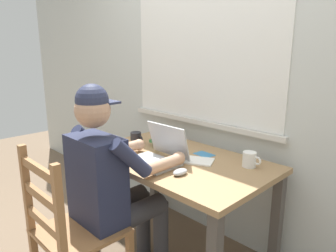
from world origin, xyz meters
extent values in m
cube|color=beige|center=(0.00, 0.45, 1.30)|extent=(6.00, 0.04, 2.60)
cube|color=white|center=(-0.16, 0.43, 1.37)|extent=(1.36, 0.01, 0.95)
cube|color=beige|center=(-0.16, 0.42, 0.87)|extent=(1.42, 0.06, 0.04)
cube|color=#9E7A51|center=(0.00, 0.00, 0.70)|extent=(1.24, 0.75, 0.03)
cube|color=#4C4742|center=(-0.57, -0.32, 0.34)|extent=(0.06, 0.06, 0.69)
cube|color=#4C4742|center=(-0.57, 0.32, 0.34)|extent=(0.06, 0.06, 0.69)
cube|color=#4C4742|center=(0.57, 0.32, 0.34)|extent=(0.06, 0.06, 0.69)
cube|color=#232842|center=(-0.08, -0.55, 0.71)|extent=(0.34, 0.20, 0.50)
sphere|color=tan|center=(-0.08, -0.55, 1.10)|extent=(0.19, 0.19, 0.19)
sphere|color=#282D47|center=(-0.08, -0.55, 1.16)|extent=(0.17, 0.17, 0.17)
cube|color=#282D47|center=(-0.08, -0.47, 1.14)|extent=(0.13, 0.10, 0.01)
cylinder|color=#38383D|center=(-0.17, -0.35, 0.46)|extent=(0.13, 0.40, 0.13)
cylinder|color=#38383D|center=(0.01, -0.35, 0.46)|extent=(0.13, 0.40, 0.13)
cylinder|color=#38383D|center=(-0.17, -0.15, 0.23)|extent=(0.10, 0.10, 0.46)
cylinder|color=#38383D|center=(0.01, -0.15, 0.23)|extent=(0.10, 0.10, 0.46)
cylinder|color=#232842|center=(-0.28, -0.46, 0.87)|extent=(0.10, 0.25, 0.25)
cylinder|color=tan|center=(-0.28, -0.23, 0.77)|extent=(0.07, 0.28, 0.07)
sphere|color=tan|center=(-0.27, -0.09, 0.77)|extent=(0.08, 0.08, 0.08)
cylinder|color=#232842|center=(0.12, -0.46, 0.87)|extent=(0.10, 0.25, 0.25)
cylinder|color=tan|center=(0.12, -0.23, 0.77)|extent=(0.07, 0.28, 0.07)
sphere|color=tan|center=(0.11, -0.09, 0.77)|extent=(0.08, 0.08, 0.08)
cube|color=olive|center=(-0.08, -0.67, 0.45)|extent=(0.42, 0.42, 0.02)
cube|color=olive|center=(-0.27, -0.48, 0.22)|extent=(0.04, 0.04, 0.44)
cube|color=olive|center=(0.11, -0.86, 0.70)|extent=(0.04, 0.04, 0.48)
cube|color=olive|center=(-0.27, -0.86, 0.70)|extent=(0.04, 0.04, 0.48)
cube|color=olive|center=(-0.08, -0.86, 0.58)|extent=(0.36, 0.02, 0.04)
cube|color=olive|center=(-0.08, -0.86, 0.72)|extent=(0.36, 0.02, 0.04)
cube|color=olive|center=(-0.08, -0.86, 0.86)|extent=(0.36, 0.02, 0.04)
cube|color=#ADAFB2|center=(-0.03, -0.19, 0.73)|extent=(0.33, 0.23, 0.02)
cube|color=silver|center=(-0.03, -0.19, 0.74)|extent=(0.29, 0.17, 0.00)
cube|color=#ADAFB2|center=(-0.03, -0.04, 0.84)|extent=(0.33, 0.07, 0.21)
cube|color=#4C515B|center=(-0.03, -0.04, 0.84)|extent=(0.29, 0.05, 0.18)
ellipsoid|color=#ADAFB2|center=(0.22, -0.19, 0.74)|extent=(0.06, 0.10, 0.03)
cylinder|color=white|center=(0.42, 0.20, 0.77)|extent=(0.08, 0.08, 0.09)
torus|color=white|center=(0.48, 0.20, 0.77)|extent=(0.05, 0.01, 0.05)
cylinder|color=black|center=(-0.44, 0.02, 0.76)|extent=(0.08, 0.08, 0.09)
torus|color=black|center=(-0.39, 0.02, 0.77)|extent=(0.05, 0.01, 0.05)
cube|color=white|center=(-0.22, 0.13, 0.74)|extent=(0.16, 0.13, 0.03)
cube|color=#38844C|center=(-0.22, 0.12, 0.76)|extent=(0.21, 0.14, 0.02)
cube|color=#38844C|center=(-0.22, 0.11, 0.78)|extent=(0.16, 0.15, 0.03)
cube|color=#BC332D|center=(-0.24, 0.12, 0.82)|extent=(0.18, 0.16, 0.03)
cube|color=white|center=(0.14, 0.05, 0.73)|extent=(0.25, 0.22, 0.01)
cube|color=teal|center=(0.09, 0.18, 0.72)|extent=(0.14, 0.10, 0.00)
camera|label=1|loc=(1.34, -1.39, 1.41)|focal=33.26mm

